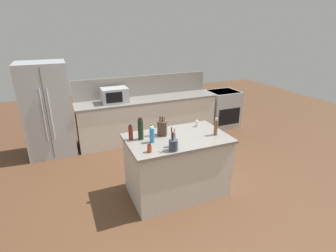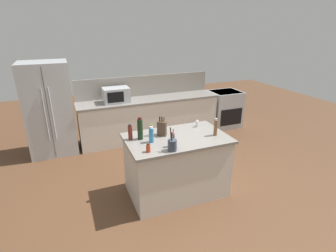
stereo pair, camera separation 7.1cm
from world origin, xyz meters
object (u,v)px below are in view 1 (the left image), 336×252
Objects in this scene: utensil_crock at (173,145)px; salt_shaker at (197,124)px; range_oven at (222,108)px; wine_bottle at (141,129)px; microwave at (115,95)px; spice_jar_paprika at (149,148)px; refrigerator at (47,110)px; pepper_grinder at (216,127)px; vinegar_bottle at (131,133)px; soy_sauce_bottle at (173,140)px; knife_block at (162,128)px; dish_soap_bottle at (152,135)px; hot_sauce_bottle at (152,130)px.

utensil_crock reaches higher than salt_shaker.
wine_bottle reaches higher than range_oven.
utensil_crock is (0.21, -2.57, -0.07)m from microwave.
spice_jar_paprika is (-2.84, -2.49, 0.53)m from range_oven.
refrigerator reaches higher than salt_shaker.
wine_bottle is 2.93× the size of spice_jar_paprika.
refrigerator is 2.83m from spice_jar_paprika.
refrigerator reaches higher than range_oven.
refrigerator is 4.10m from range_oven.
microwave reaches higher than spice_jar_paprika.
refrigerator is 2.00× the size of range_oven.
microwave is 2.55m from pepper_grinder.
vinegar_bottle is (-0.14, 0.04, -0.05)m from wine_bottle.
soy_sauce_bottle is (0.33, -0.40, -0.06)m from wine_bottle.
wine_bottle reaches higher than microwave.
microwave reaches higher than vinegar_bottle.
range_oven is 3.63m from vinegar_bottle.
soy_sauce_bottle is 1.88× the size of salt_shaker.
vinegar_bottle is 1.13m from salt_shaker.
knife_block is at bearing 83.81° from utensil_crock.
spice_jar_paprika is at bearing -138.75° from range_oven.
wine_bottle is at bearing -17.60° from vinegar_bottle.
dish_soap_bottle is (-0.22, -0.18, -0.00)m from knife_block.
utensil_crock is at bearing -59.64° from refrigerator.
dish_soap_bottle is at bearing -89.01° from microwave.
microwave is 2.50m from spice_jar_paprika.
wine_bottle is at bearing 87.15° from spice_jar_paprika.
knife_block is (-2.48, -2.04, 0.59)m from range_oven.
wine_bottle is at bearing -143.88° from range_oven.
pepper_grinder reaches higher than range_oven.
refrigerator is 6.95× the size of pepper_grinder.
range_oven is 2.87× the size of utensil_crock.
knife_block is at bearing 38.07° from dish_soap_bottle.
soy_sauce_bottle is 1.83× the size of spice_jar_paprika.
vinegar_bottle reaches higher than range_oven.
knife_block is 1.09× the size of pepper_grinder.
range_oven is 3.66m from utensil_crock.
spice_jar_paprika is at bearing -92.25° from microwave.
microwave reaches higher than knife_block.
microwave is at bearing -2.21° from refrigerator.
utensil_crock is at bearing -137.76° from salt_shaker.
dish_soap_bottle is at bearing -108.73° from hot_sauce_bottle.
pepper_grinder is (0.88, -0.35, 0.04)m from hot_sauce_bottle.
microwave is 2.06m from knife_block.
utensil_crock reaches higher than knife_block.
knife_block is 0.79m from pepper_grinder.
wine_bottle is (-0.08, -2.06, 0.00)m from microwave.
wine_bottle is (1.25, -2.11, 0.17)m from refrigerator.
hot_sauce_bottle is at bearing -175.30° from salt_shaker.
pepper_grinder reaches higher than vinegar_bottle.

